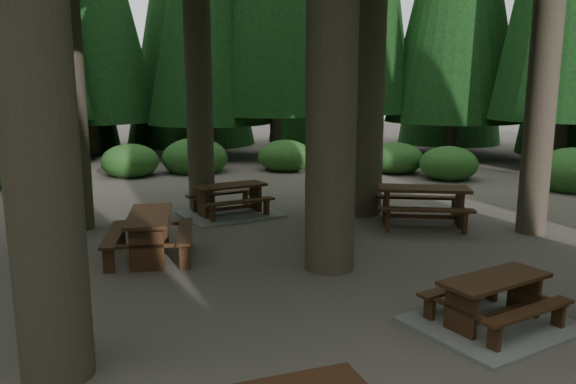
{
  "coord_description": "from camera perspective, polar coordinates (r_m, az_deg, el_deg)",
  "views": [
    {
      "loc": [
        -0.99,
        -8.86,
        3.12
      ],
      "look_at": [
        0.24,
        1.45,
        1.1
      ],
      "focal_mm": 35.0,
      "sensor_mm": 36.0,
      "label": 1
    }
  ],
  "objects": [
    {
      "name": "picnic_table_c",
      "position": [
        13.51,
        -5.93,
        -1.32
      ],
      "size": [
        2.74,
        2.54,
        0.75
      ],
      "rotation": [
        0.0,
        0.0,
        0.41
      ],
      "color": "gray",
      "rests_on": "ground"
    },
    {
      "name": "picnic_table_b",
      "position": [
        10.42,
        -13.86,
        -3.66
      ],
      "size": [
        1.59,
        1.94,
        0.81
      ],
      "rotation": [
        0.0,
        0.0,
        1.61
      ],
      "color": "#372210",
      "rests_on": "ground"
    },
    {
      "name": "picnic_table_a",
      "position": [
        7.92,
        20.11,
        -11.24
      ],
      "size": [
        2.48,
        2.31,
        0.67
      ],
      "rotation": [
        0.0,
        0.0,
        0.43
      ],
      "color": "gray",
      "rests_on": "ground"
    },
    {
      "name": "ground",
      "position": [
        9.45,
        -0.4,
        -8.27
      ],
      "size": [
        80.0,
        80.0,
        0.0
      ],
      "primitive_type": "plane",
      "color": "#514B42",
      "rests_on": "ground"
    },
    {
      "name": "shrub_ring",
      "position": [
        10.13,
        3.1,
        -4.58
      ],
      "size": [
        23.86,
        24.64,
        1.49
      ],
      "color": "#235C1F",
      "rests_on": "ground"
    },
    {
      "name": "picnic_table_d",
      "position": [
        12.79,
        13.55,
        -0.8
      ],
      "size": [
        2.31,
        2.02,
        0.86
      ],
      "rotation": [
        0.0,
        0.0,
        -0.24
      ],
      "color": "#372210",
      "rests_on": "ground"
    }
  ]
}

